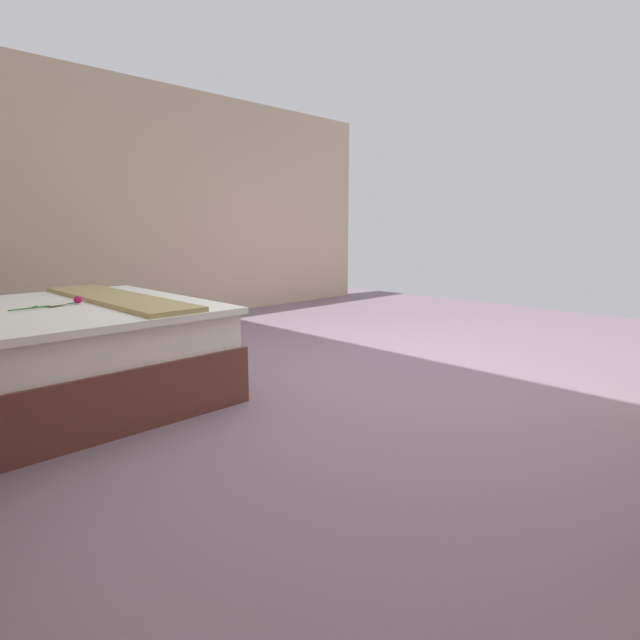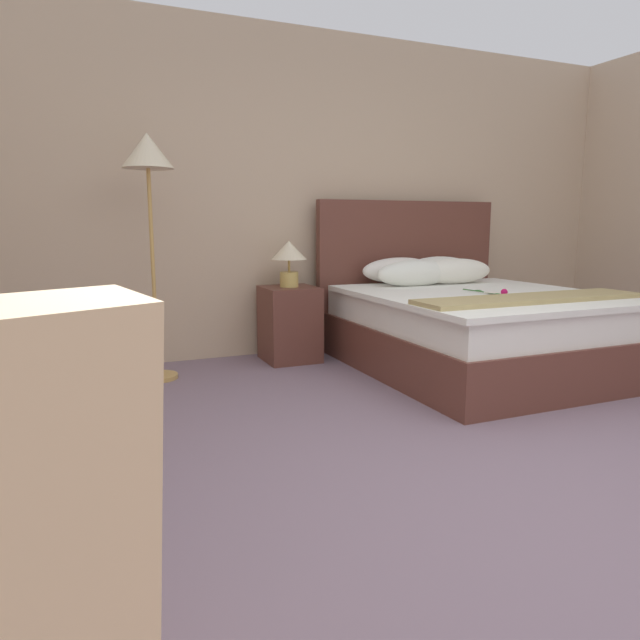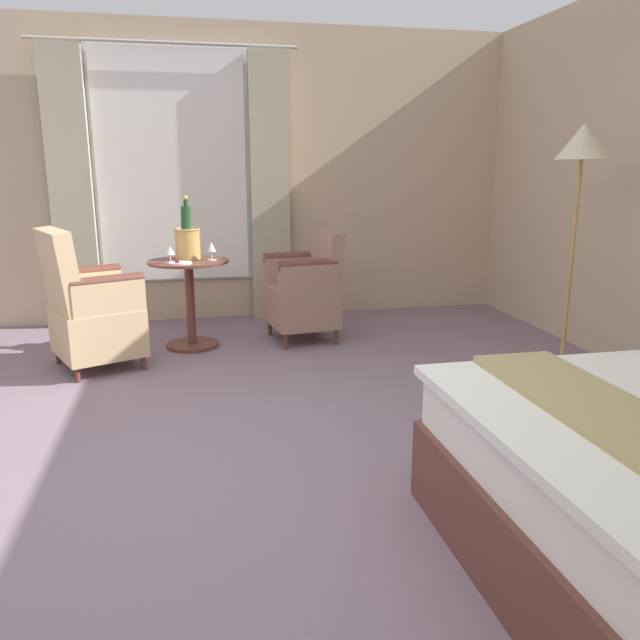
% 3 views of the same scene
% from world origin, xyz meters
% --- Properties ---
extents(ground_plane, '(8.17, 8.17, 0.00)m').
position_xyz_m(ground_plane, '(0.00, 0.00, 0.00)').
color(ground_plane, slate).
extents(wall_headboard_side, '(6.79, 0.12, 2.70)m').
position_xyz_m(wall_headboard_side, '(0.00, 3.26, 1.35)').
color(wall_headboard_side, '#C8AE8E').
rests_on(wall_headboard_side, ground).
extents(bed, '(1.77, 2.05, 1.31)m').
position_xyz_m(bed, '(1.12, 2.13, 0.36)').
color(bed, brown).
rests_on(bed, ground).
extents(nightstand, '(0.45, 0.44, 0.61)m').
position_xyz_m(nightstand, '(-0.08, 2.89, 0.30)').
color(nightstand, brown).
rests_on(nightstand, ground).
extents(bedside_lamp, '(0.29, 0.29, 0.37)m').
position_xyz_m(bedside_lamp, '(-0.08, 2.89, 0.86)').
color(bedside_lamp, tan).
rests_on(bedside_lamp, nightstand).
extents(floor_lamp_brass, '(0.35, 0.35, 1.72)m').
position_xyz_m(floor_lamp_brass, '(-1.16, 2.71, 1.45)').
color(floor_lamp_brass, tan).
rests_on(floor_lamp_brass, ground).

